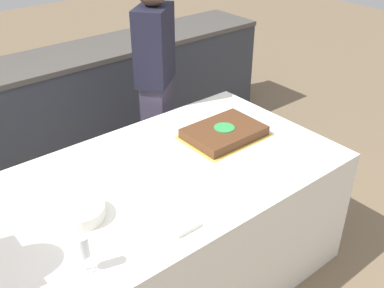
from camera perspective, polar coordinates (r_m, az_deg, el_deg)
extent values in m
plane|color=#7A664C|center=(2.85, -5.04, -17.41)|extent=(14.00, 14.00, 0.00)
cube|color=#333842|center=(3.79, -19.55, 2.63)|extent=(4.40, 0.55, 0.88)
cube|color=#4C4742|center=(3.61, -20.82, 9.06)|extent=(4.40, 0.58, 0.04)
cube|color=white|center=(2.58, -5.44, -11.64)|extent=(2.16, 1.11, 0.78)
cube|color=gold|center=(2.70, 4.08, 0.97)|extent=(0.49, 0.36, 0.00)
cube|color=#56331C|center=(2.69, 4.10, 1.53)|extent=(0.45, 0.32, 0.06)
cylinder|color=green|center=(2.67, 4.13, 2.10)|extent=(0.12, 0.12, 0.00)
cylinder|color=white|center=(2.13, -13.98, -8.37)|extent=(0.23, 0.23, 0.06)
cylinder|color=white|center=(1.90, -13.20, -15.27)|extent=(0.07, 0.07, 0.00)
cylinder|color=white|center=(1.87, -13.35, -14.40)|extent=(0.01, 0.01, 0.08)
cylinder|color=white|center=(1.81, -13.68, -12.49)|extent=(0.05, 0.05, 0.09)
cylinder|color=white|center=(2.88, -0.22, 3.12)|extent=(0.18, 0.18, 0.00)
cube|color=white|center=(2.03, -1.13, -10.30)|extent=(0.13, 0.10, 0.02)
cube|color=#383347|center=(3.34, -4.29, 0.74)|extent=(0.32, 0.30, 0.90)
cube|color=black|center=(3.05, -4.81, 12.36)|extent=(0.38, 0.36, 0.51)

